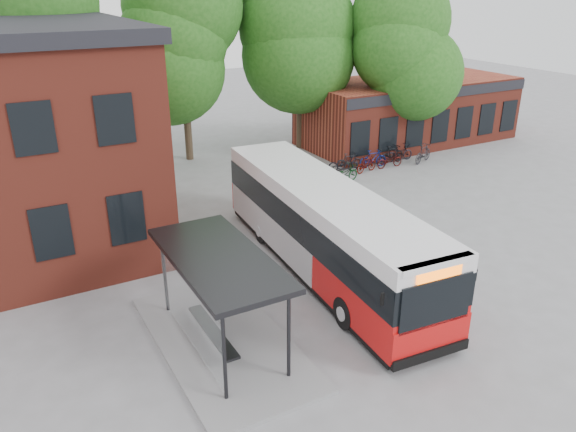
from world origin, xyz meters
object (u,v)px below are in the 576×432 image
bicycle_4 (390,160)px  bicycle_5 (373,159)px  bicycle_1 (349,161)px  bicycle_extra_0 (423,153)px  bicycle_3 (366,164)px  city_bus (324,230)px  bicycle_6 (399,153)px  bicycle_2 (343,164)px  bus_shelter (221,300)px  bicycle_0 (345,174)px  bicycle_7 (392,154)px

bicycle_4 → bicycle_5: 0.94m
bicycle_1 → bicycle_extra_0: bearing=-91.5°
bicycle_3 → bicycle_5: (0.89, 0.58, 0.04)m
city_bus → bicycle_4: city_bus is taller
bicycle_6 → bicycle_3: bearing=106.8°
city_bus → bicycle_6: 14.47m
bicycle_1 → bicycle_2: 0.61m
bus_shelter → bicycle_4: size_ratio=4.17×
bicycle_1 → bicycle_5: bearing=-93.6°
bicycle_2 → bicycle_5: (1.94, -0.16, 0.07)m
bicycle_extra_0 → bicycle_4: bearing=64.1°
bicycle_3 → bicycle_extra_0: bearing=-103.4°
bus_shelter → bicycle_extra_0: bus_shelter is taller
bicycle_0 → bicycle_extra_0: size_ratio=0.99×
city_bus → bus_shelter: bearing=-149.7°
bicycle_0 → bicycle_1: 2.34m
bicycle_7 → bicycle_extra_0: size_ratio=0.99×
bus_shelter → city_bus: (5.03, 2.44, 0.15)m
bicycle_3 → bicycle_7: size_ratio=0.86×
city_bus → bicycle_5: size_ratio=7.46×
bicycle_0 → bicycle_6: bicycle_6 is taller
bicycle_2 → bicycle_6: 4.01m
bicycle_2 → bicycle_7: 3.33m
city_bus → bicycle_6: city_bus is taller
bus_shelter → bicycle_2: bus_shelter is taller
bicycle_5 → bicycle_6: 2.08m
bicycle_1 → bicycle_4: 2.33m
bus_shelter → bicycle_2: size_ratio=4.19×
bicycle_4 → bicycle_0: bearing=105.2°
bicycle_1 → bicycle_3: 1.08m
city_bus → bicycle_0: city_bus is taller
bicycle_4 → bicycle_extra_0: bicycle_extra_0 is taller
bicycle_3 → bicycle_4: (1.66, 0.06, -0.02)m
bicycle_6 → bicycle_4: bearing=121.2°
bicycle_5 → bicycle_6: bearing=-74.2°
bicycle_5 → bicycle_2: bearing=95.3°
bicycle_2 → bicycle_3: size_ratio=1.08×
bicycle_6 → bicycle_0: bearing=109.7°
bicycle_2 → bicycle_6: bicycle_6 is taller
bicycle_1 → bicycle_6: size_ratio=0.84×
bicycle_2 → bicycle_3: 1.29m
city_bus → bicycle_0: (6.15, 7.59, -1.13)m
bicycle_6 → bicycle_7: bicycle_7 is taller
bus_shelter → bicycle_1: bus_shelter is taller
bicycle_1 → bicycle_7: 2.78m
bicycle_3 → bicycle_4: 1.66m
city_bus → bicycle_3: (8.16, 8.40, -1.14)m
bicycle_6 → bicycle_7: bearing=104.7°
bicycle_4 → bicycle_3: bearing=93.8°
bus_shelter → bicycle_0: bearing=41.9°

